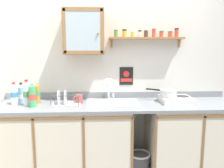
{
  "coord_description": "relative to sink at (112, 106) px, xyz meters",
  "views": [
    {
      "loc": [
        -0.21,
        -2.25,
        1.6
      ],
      "look_at": [
        -0.07,
        0.42,
        1.18
      ],
      "focal_mm": 35.9,
      "sensor_mm": 36.0,
      "label": 1
    }
  ],
  "objects": [
    {
      "name": "back_wall",
      "position": [
        0.07,
        0.3,
        0.28
      ],
      "size": [
        3.46,
        0.07,
        2.42
      ],
      "color": "silver",
      "rests_on": "ground"
    },
    {
      "name": "lower_cabinet_run",
      "position": [
        -0.57,
        -0.03,
        -0.46
      ],
      "size": [
        1.56,
        0.64,
        0.94
      ],
      "color": "black",
      "rests_on": "ground"
    },
    {
      "name": "lower_cabinet_run_right",
      "position": [
        0.97,
        -0.03,
        -0.46
      ],
      "size": [
        1.06,
        0.64,
        0.94
      ],
      "color": "black",
      "rests_on": "ground"
    },
    {
      "name": "countertop",
      "position": [
        0.07,
        -0.04,
        0.02
      ],
      "size": [
        2.82,
        0.66,
        0.03
      ],
      "primitive_type": "cube",
      "color": "gray",
      "rests_on": "lower_cabinet_run"
    },
    {
      "name": "backsplash",
      "position": [
        0.07,
        0.27,
        0.07
      ],
      "size": [
        2.82,
        0.02,
        0.08
      ],
      "primitive_type": "cube",
      "color": "gray",
      "rests_on": "countertop"
    },
    {
      "name": "sink",
      "position": [
        0.0,
        0.0,
        0.0
      ],
      "size": [
        0.59,
        0.47,
        0.41
      ],
      "color": "silver",
      "rests_on": "countertop"
    },
    {
      "name": "hot_plate_stove",
      "position": [
        0.77,
        0.0,
        0.07
      ],
      "size": [
        0.36,
        0.32,
        0.07
      ],
      "color": "silver",
      "rests_on": "countertop"
    },
    {
      "name": "saucepan",
      "position": [
        0.67,
        0.03,
        0.15
      ],
      "size": [
        0.34,
        0.26,
        0.08
      ],
      "color": "silver",
      "rests_on": "hot_plate_stove"
    },
    {
      "name": "bottle_juice_amber_0",
      "position": [
        -0.88,
        0.04,
        0.15
      ],
      "size": [
        0.07,
        0.07,
        0.26
      ],
      "color": "gold",
      "rests_on": "countertop"
    },
    {
      "name": "bottle_opaque_white_1",
      "position": [
        -1.12,
        -0.02,
        0.15
      ],
      "size": [
        0.08,
        0.08,
        0.26
      ],
      "color": "white",
      "rests_on": "countertop"
    },
    {
      "name": "bottle_water_clear_2",
      "position": [
        -0.96,
        -0.07,
        0.17
      ],
      "size": [
        0.08,
        0.08,
        0.3
      ],
      "color": "silver",
      "rests_on": "countertop"
    },
    {
      "name": "bottle_soda_green_3",
      "position": [
        -0.88,
        -0.14,
        0.16
      ],
      "size": [
        0.08,
        0.08,
        0.29
      ],
      "color": "#4CB266",
      "rests_on": "countertop"
    },
    {
      "name": "bottle_water_blue_4",
      "position": [
        -1.08,
        0.08,
        0.14
      ],
      "size": [
        0.08,
        0.08,
        0.24
      ],
      "color": "#8CB7E0",
      "rests_on": "countertop"
    },
    {
      "name": "dish_rack",
      "position": [
        -0.55,
        -0.05,
        0.07
      ],
      "size": [
        0.33,
        0.23,
        0.17
      ],
      "color": "#B2B2B7",
      "rests_on": "countertop"
    },
    {
      "name": "mug",
      "position": [
        -0.39,
        0.0,
        0.08
      ],
      "size": [
        0.11,
        0.09,
        0.1
      ],
      "color": "#B24C47",
      "rests_on": "countertop"
    },
    {
      "name": "wall_cabinet",
      "position": [
        -0.33,
        0.14,
        0.86
      ],
      "size": [
        0.47,
        0.29,
        0.53
      ],
      "color": "#996B42"
    },
    {
      "name": "spice_shelf",
      "position": [
        0.45,
        0.21,
        0.82
      ],
      "size": [
        0.92,
        0.14,
        0.23
      ],
      "color": "#996B42"
    },
    {
      "name": "warning_sign",
      "position": [
        0.2,
        0.27,
        0.32
      ],
      "size": [
        0.17,
        0.01,
        0.23
      ],
      "color": "black"
    },
    {
      "name": "trash_bin",
      "position": [
        0.32,
        -0.14,
        -0.73
      ],
      "size": [
        0.25,
        0.25,
        0.39
      ],
      "color": "#4C4C51",
      "rests_on": "ground"
    }
  ]
}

